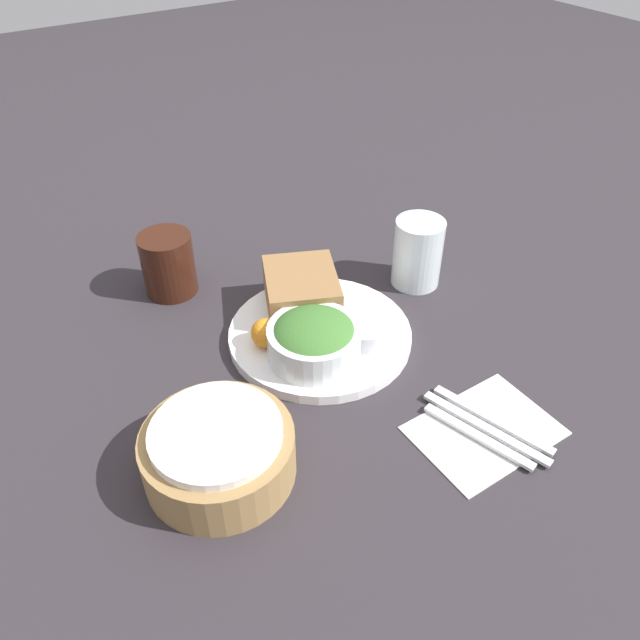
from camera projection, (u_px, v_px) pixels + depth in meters
ground_plane at (320, 339)px, 0.92m from camera, size 4.00×4.00×0.00m
plate at (320, 335)px, 0.92m from camera, size 0.27×0.27×0.02m
sandwich at (301, 290)px, 0.94m from camera, size 0.16×0.15×0.06m
salad_bowl at (314, 339)px, 0.85m from camera, size 0.13×0.13×0.06m
dressing_cup at (367, 337)px, 0.88m from camera, size 0.05×0.05×0.03m
orange_wedge at (266, 333)px, 0.87m from camera, size 0.04×0.04×0.04m
drink_glass at (168, 264)px, 0.98m from camera, size 0.08×0.08×0.10m
bread_basket at (219, 451)px, 0.71m from camera, size 0.18×0.18×0.07m
napkin at (485, 430)px, 0.78m from camera, size 0.13×0.18×0.00m
fork at (492, 419)px, 0.79m from camera, size 0.16×0.06×0.01m
knife at (485, 428)px, 0.78m from camera, size 0.17×0.06×0.01m
spoon at (478, 436)px, 0.77m from camera, size 0.15×0.05×0.01m
water_glass at (418, 253)px, 1.00m from camera, size 0.08×0.08×0.11m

